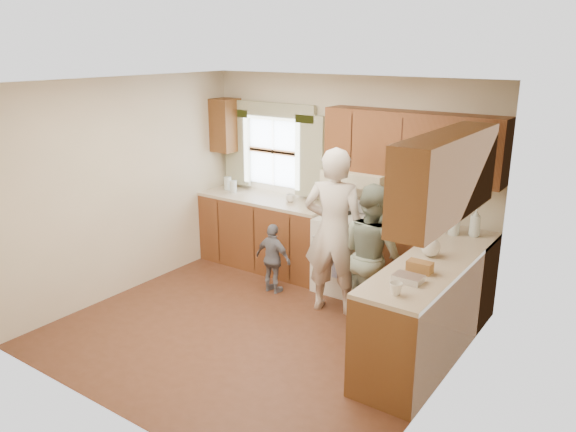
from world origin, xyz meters
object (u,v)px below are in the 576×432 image
Objects in this scene: woman_left at (334,232)px; woman_right at (373,255)px; stove at (352,253)px; child at (273,259)px.

woman_right is (0.47, -0.00, -0.16)m from woman_left.
stove is 0.71× the size of woman_right.
woman_right reaches higher than stove.
woman_left is 0.50m from woman_right.
stove is 0.93m from child.
child is (-0.73, -0.59, -0.05)m from stove.
woman_right is at bearing 164.38° from woman_left.
woman_left is at bearing 29.41° from woman_right.
stove is 1.27× the size of child.
woman_right is 1.33m from child.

